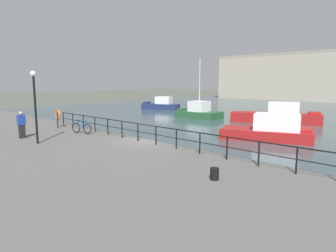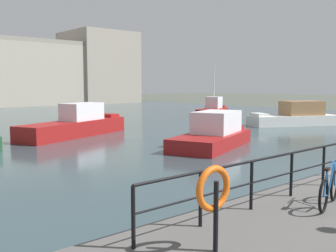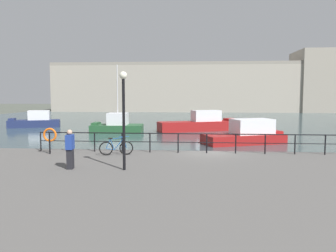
% 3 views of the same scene
% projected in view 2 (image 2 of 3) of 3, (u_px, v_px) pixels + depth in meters
% --- Properties ---
extents(water_basin, '(80.00, 60.00, 0.01)m').
position_uv_depth(water_basin, '(20.00, 123.00, 35.90)').
color(water_basin, '#33474C').
rests_on(water_basin, ground_plane).
extents(moored_small_launch, '(8.22, 5.71, 2.12)m').
position_uv_depth(moored_small_launch, '(296.00, 116.00, 34.29)').
color(moored_small_launch, white).
rests_on(moored_small_launch, water_basin).
extents(moored_green_narrowboat, '(9.26, 5.44, 2.25)m').
position_uv_depth(moored_green_narrowboat, '(77.00, 125.00, 27.12)').
color(moored_green_narrowboat, maroon).
rests_on(moored_green_narrowboat, water_basin).
extents(moored_blue_motorboat, '(7.12, 4.89, 2.00)m').
position_uv_depth(moored_blue_motorboat, '(214.00, 133.00, 22.35)').
color(moored_blue_motorboat, maroon).
rests_on(moored_blue_motorboat, water_basin).
extents(moored_harbor_tender, '(5.83, 4.03, 6.01)m').
position_uv_depth(moored_harbor_tender, '(213.00, 110.00, 44.32)').
color(moored_harbor_tender, maroon).
rests_on(moored_harbor_tender, water_basin).
extents(parked_bicycle, '(1.73, 0.51, 0.98)m').
position_uv_depth(parked_bicycle, '(329.00, 189.00, 8.55)').
color(parked_bicycle, black).
rests_on(parked_bicycle, quay_promenade).
extents(life_ring_stand, '(0.75, 0.16, 1.40)m').
position_uv_depth(life_ring_stand, '(214.00, 191.00, 6.22)').
color(life_ring_stand, black).
rests_on(life_ring_stand, quay_promenade).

